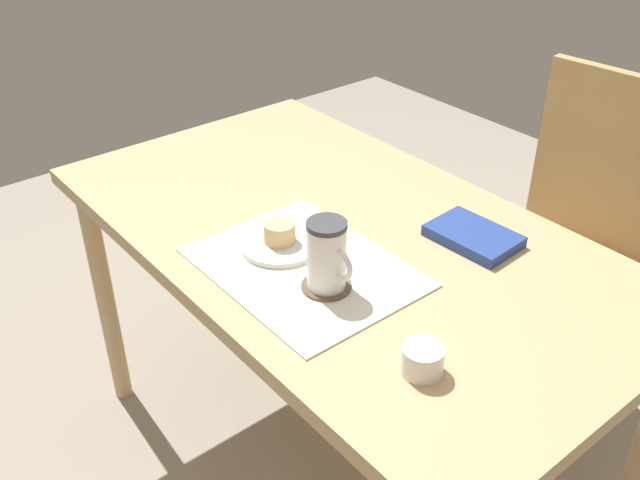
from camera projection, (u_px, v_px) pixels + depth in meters
The scene contains 10 objects.
ground_plane at pixel (336, 467), 1.95m from camera, with size 4.40×4.40×0.02m, color #9E9384.
dining_table at pixel (340, 260), 1.58m from camera, with size 1.35×0.76×0.76m.
wooden_chair at pixel (570, 238), 1.94m from camera, with size 0.46×0.46×0.96m.
placemat at pixel (304, 267), 1.41m from camera, with size 0.43×0.33×0.00m, color silver.
pastry_plate at pixel (280, 244), 1.47m from camera, with size 0.17×0.17×0.01m, color silver.
pastry at pixel (280, 232), 1.45m from camera, with size 0.07×0.07×0.04m, color #E5BC7F.
coffee_coaster at pixel (326, 286), 1.35m from camera, with size 0.10×0.10×0.01m, color brown.
coffee_mug at pixel (327, 255), 1.31m from camera, with size 0.11×0.08×0.14m.
sugar_bowl at pixel (422, 360), 1.15m from camera, with size 0.07×0.07×0.05m, color white.
small_book at pixel (473, 236), 1.49m from camera, with size 0.18×0.12×0.02m, color navy.
Camera 1 is at (0.99, -0.86, 1.56)m, focal length 40.00 mm.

